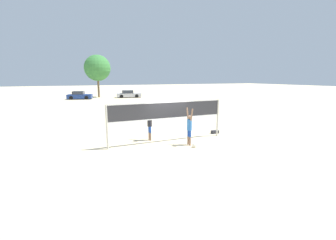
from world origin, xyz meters
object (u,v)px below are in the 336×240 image
parked_car_near (129,94)px  volleyball (194,145)px  tree_left_cluster (97,68)px  volleyball_net (168,113)px  gear_bag (215,132)px  player_blocker (150,122)px  parked_car_mid (80,96)px  player_spiker (189,126)px

parked_car_near → volleyball: bearing=-86.3°
parked_car_near → tree_left_cluster: size_ratio=0.61×
volleyball → tree_left_cluster: tree_left_cluster is taller
volleyball_net → gear_bag: bearing=8.8°
tree_left_cluster → volleyball_net: bearing=-89.8°
player_blocker → parked_car_mid: bearing=-174.6°
volleyball_net → parked_car_mid: 30.75m
player_blocker → volleyball_net: bearing=50.2°
volleyball_net → parked_car_near: (5.02, 30.35, -1.11)m
player_spiker → parked_car_near: 31.70m
gear_bag → volleyball: bearing=-143.0°
player_spiker → parked_car_mid: 31.91m
player_spiker → volleyball: player_spiker is taller
parked_car_near → gear_bag: bearing=-81.3°
tree_left_cluster → player_blocker: bearing=-91.4°
player_spiker → gear_bag: size_ratio=4.25×
gear_bag → tree_left_cluster: size_ratio=0.06×
parked_car_mid → tree_left_cluster: size_ratio=0.55×
volleyball → parked_car_near: size_ratio=0.05×
gear_bag → parked_car_mid: 30.85m
parked_car_mid → tree_left_cluster: (3.58, 2.61, 4.87)m
volleyball → gear_bag: bearing=37.0°
parked_car_near → tree_left_cluster: bearing=162.7°
tree_left_cluster → parked_car_mid: bearing=-143.9°
player_spiker → volleyball: bearing=-174.5°
volleyball → gear_bag: size_ratio=0.48×
volleyball_net → gear_bag: (3.78, 0.59, -1.62)m
volleyball_net → player_blocker: (-0.89, 0.74, -0.59)m
player_blocker → gear_bag: 4.78m
volleyball → parked_car_near: 32.20m
parked_car_near → player_spiker: bearing=-86.5°
player_spiker → tree_left_cluster: (-0.95, 34.20, 4.39)m
player_blocker → parked_car_mid: (-2.80, 29.77, -0.50)m
player_blocker → player_spiker: bearing=43.6°
gear_bag → parked_car_near: size_ratio=0.10×
player_spiker → player_blocker: player_blocker is taller
volleyball → tree_left_cluster: (-1.00, 34.71, 5.38)m
player_blocker → tree_left_cluster: 32.68m
volleyball_net → player_blocker: volleyball_net is taller
player_blocker → tree_left_cluster: (0.78, 32.38, 4.37)m
gear_bag → parked_car_near: (1.24, 29.76, 0.51)m
parked_car_mid → tree_left_cluster: tree_left_cluster is taller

